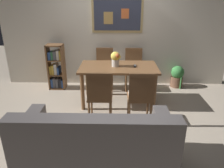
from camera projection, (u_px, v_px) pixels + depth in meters
ground_plane at (114, 116)px, 3.77m from camera, size 12.00×12.00×0.00m
wall_back_with_painting at (115, 29)px, 4.82m from camera, size 5.20×0.14×2.60m
dining_table at (118, 71)px, 4.07m from camera, size 1.47×0.82×0.75m
dining_chair_near_right at (140, 94)px, 3.37m from camera, size 0.40×0.41×0.91m
dining_chair_far_right at (134, 65)px, 4.80m from camera, size 0.40×0.41×0.91m
dining_chair_near_left at (100, 93)px, 3.39m from camera, size 0.40×0.41×0.91m
dining_chair_far_left at (105, 65)px, 4.83m from camera, size 0.40×0.41×0.91m
leather_couch at (96, 146)px, 2.53m from camera, size 1.80×0.84×0.84m
bookshelf at (57, 68)px, 4.81m from camera, size 0.36×0.28×1.01m
potted_ivy at (177, 76)px, 4.97m from camera, size 0.30×0.31×0.53m
flower_vase at (116, 58)px, 3.97m from camera, size 0.19×0.18×0.28m
tv_remote at (135, 66)px, 4.02m from camera, size 0.05×0.16×0.02m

